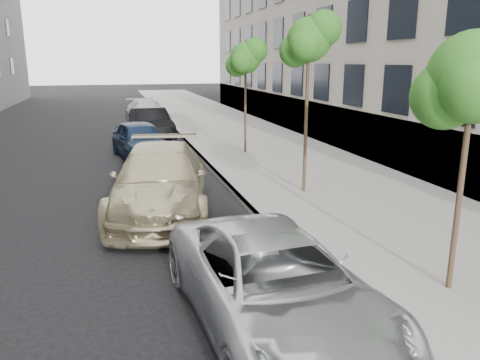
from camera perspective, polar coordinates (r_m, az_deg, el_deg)
name	(u,v)px	position (r m, az deg, el deg)	size (l,w,h in m)	color
sidewalk	(221,125)	(29.76, -2.37, 6.76)	(6.40, 72.00, 0.14)	gray
curb	(171,126)	(29.22, -8.39, 6.48)	(0.15, 72.00, 0.14)	#9E9B93
tree_near	(475,77)	(8.35, 26.75, 11.16)	(1.78, 1.58, 4.49)	#38281C
tree_mid	(310,40)	(13.91, 8.50, 16.51)	(1.62, 1.42, 5.23)	#38281C
tree_far	(246,58)	(20.03, 0.75, 14.65)	(1.65, 1.45, 4.78)	#38281C
minivan	(275,284)	(7.22, 4.34, -12.58)	(2.42, 5.25, 1.46)	silver
suv	(160,180)	(12.73, -9.73, -0.03)	(2.46, 6.04, 1.75)	tan
sedan_blue	(140,140)	(20.02, -12.06, 4.80)	(1.85, 4.59, 1.56)	#11213A
sedan_black	(151,123)	(25.28, -10.82, 6.80)	(1.66, 4.76, 1.57)	black
sedan_rear	(147,112)	(30.90, -11.26, 8.10)	(2.18, 5.35, 1.55)	#AEB2B6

